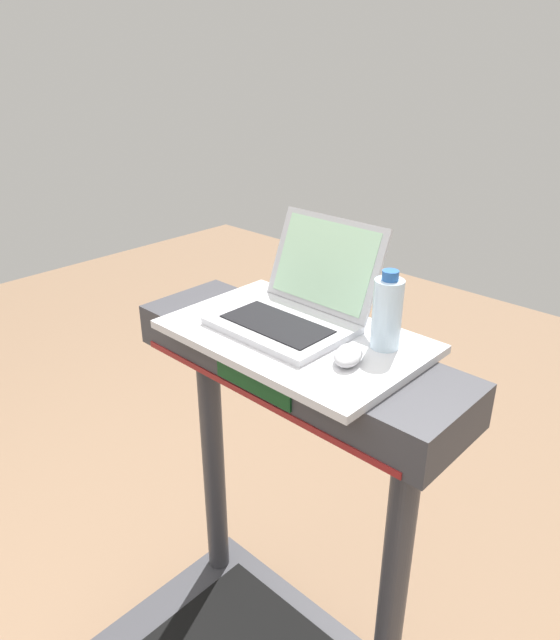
{
  "coord_description": "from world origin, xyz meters",
  "views": [
    {
      "loc": [
        0.84,
        -0.24,
        1.78
      ],
      "look_at": [
        0.0,
        0.65,
        1.21
      ],
      "focal_mm": 32.61,
      "sensor_mm": 36.0,
      "label": 1
    }
  ],
  "objects": [
    {
      "name": "desk_board",
      "position": [
        0.0,
        0.7,
        1.15
      ],
      "size": [
        0.62,
        0.4,
        0.02
      ],
      "primitive_type": "cube",
      "color": "silver",
      "rests_on": "treadmill_base"
    },
    {
      "name": "laptop",
      "position": [
        -0.04,
        0.75,
        1.21
      ],
      "size": [
        0.33,
        0.33,
        0.24
      ],
      "rotation": [
        0.0,
        0.0,
        -0.01
      ],
      "color": "#B7B7BC",
      "rests_on": "desk_board"
    },
    {
      "name": "computer_mouse",
      "position": [
        0.18,
        0.67,
        1.18
      ],
      "size": [
        0.1,
        0.12,
        0.03
      ],
      "primitive_type": "ellipsoid",
      "rotation": [
        0.0,
        0.0,
        0.42
      ],
      "color": "#B2B2B7",
      "rests_on": "desk_board"
    },
    {
      "name": "water_bottle",
      "position": [
        0.2,
        0.79,
        1.25
      ],
      "size": [
        0.07,
        0.07,
        0.19
      ],
      "color": "silver",
      "rests_on": "desk_board"
    }
  ]
}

